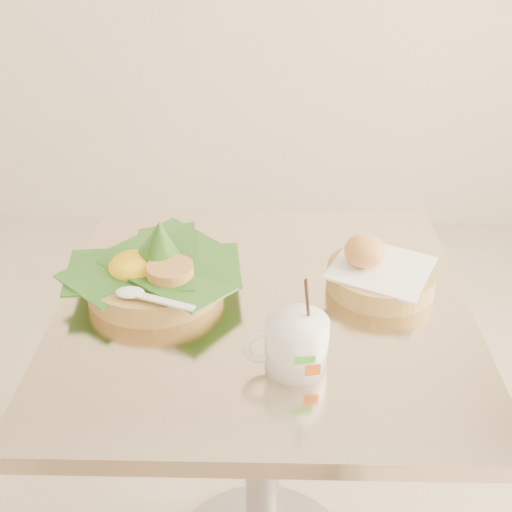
{
  "coord_description": "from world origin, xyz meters",
  "views": [
    {
      "loc": [
        0.19,
        -0.86,
        1.38
      ],
      "look_at": [
        0.15,
        0.09,
        0.82
      ],
      "focal_mm": 45.0,
      "sensor_mm": 36.0,
      "label": 1
    }
  ],
  "objects_px": {
    "cafe_table": "(263,399)",
    "rice_basket": "(154,270)",
    "bread_basket": "(378,272)",
    "coffee_mug": "(295,343)"
  },
  "relations": [
    {
      "from": "cafe_table",
      "to": "coffee_mug",
      "type": "xyz_separation_m",
      "value": [
        0.05,
        -0.16,
        0.26
      ]
    },
    {
      "from": "rice_basket",
      "to": "coffee_mug",
      "type": "distance_m",
      "value": 0.31
    },
    {
      "from": "bread_basket",
      "to": "coffee_mug",
      "type": "xyz_separation_m",
      "value": [
        -0.15,
        -0.22,
        0.01
      ]
    },
    {
      "from": "bread_basket",
      "to": "coffee_mug",
      "type": "relative_size",
      "value": 1.33
    },
    {
      "from": "cafe_table",
      "to": "bread_basket",
      "type": "height_order",
      "value": "bread_basket"
    },
    {
      "from": "cafe_table",
      "to": "bread_basket",
      "type": "relative_size",
      "value": 3.51
    },
    {
      "from": "cafe_table",
      "to": "coffee_mug",
      "type": "distance_m",
      "value": 0.31
    },
    {
      "from": "cafe_table",
      "to": "coffee_mug",
      "type": "height_order",
      "value": "coffee_mug"
    },
    {
      "from": "cafe_table",
      "to": "rice_basket",
      "type": "xyz_separation_m",
      "value": [
        -0.19,
        0.03,
        0.26
      ]
    },
    {
      "from": "rice_basket",
      "to": "cafe_table",
      "type": "bearing_deg",
      "value": -10.04
    }
  ]
}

